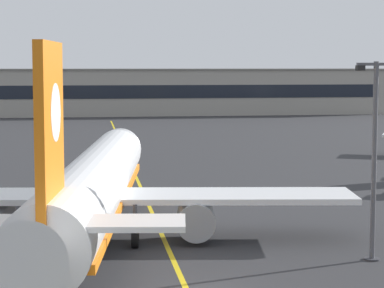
# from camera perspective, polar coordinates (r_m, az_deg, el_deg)

# --- Properties ---
(taxiway_centreline) EXTENTS (4.37, 179.96, 0.01)m
(taxiway_centreline) POSITION_cam_1_polar(r_m,az_deg,el_deg) (66.42, -3.48, -3.62)
(taxiway_centreline) COLOR yellow
(taxiway_centreline) RESTS_ON ground
(airliner_foreground) EXTENTS (32.36, 41.44, 11.65)m
(airliner_foreground) POSITION_cam_1_polar(r_m,az_deg,el_deg) (48.61, -7.06, -3.04)
(airliner_foreground) COLOR white
(airliner_foreground) RESTS_ON ground
(apron_lamp_post) EXTENTS (2.24, 0.90, 10.91)m
(apron_lamp_post) POSITION_cam_1_polar(r_m,az_deg,el_deg) (44.32, 12.96, -0.89)
(apron_lamp_post) COLOR #515156
(apron_lamp_post) RESTS_ON ground
(safety_cone_by_nose_gear) EXTENTS (0.44, 0.44, 0.55)m
(safety_cone_by_nose_gear) POSITION_cam_1_polar(r_m,az_deg,el_deg) (64.38, -6.83, -3.72)
(safety_cone_by_nose_gear) COLOR orange
(safety_cone_by_nose_gear) RESTS_ON ground
(terminal_building) EXTENTS (139.24, 12.40, 10.12)m
(terminal_building) POSITION_cam_1_polar(r_m,az_deg,el_deg) (173.50, -8.45, 3.71)
(terminal_building) COLOR #9E998E
(terminal_building) RESTS_ON ground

